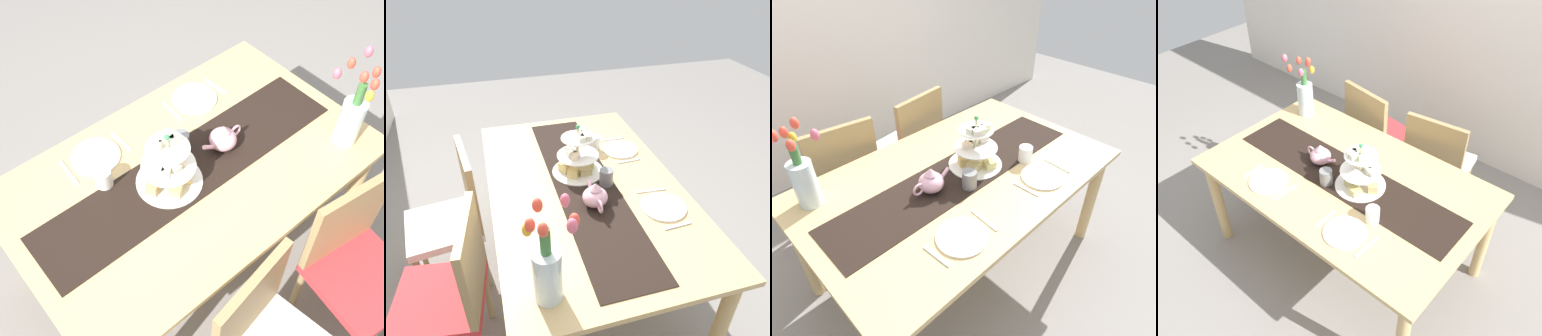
% 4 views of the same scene
% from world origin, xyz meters
% --- Properties ---
extents(ground_plane, '(8.00, 8.00, 0.00)m').
position_xyz_m(ground_plane, '(0.00, 0.00, 0.00)').
color(ground_plane, gray).
extents(dining_table, '(1.69, 1.04, 0.73)m').
position_xyz_m(dining_table, '(0.00, 0.00, 0.64)').
color(dining_table, tan).
rests_on(dining_table, ground_plane).
extents(chair_left, '(0.48, 0.48, 0.91)m').
position_xyz_m(chair_left, '(-0.34, 0.75, 0.50)').
color(chair_left, '#9C8254').
rests_on(chair_left, ground_plane).
extents(table_runner, '(1.54, 0.33, 0.00)m').
position_xyz_m(table_runner, '(0.00, 0.00, 0.73)').
color(table_runner, black).
rests_on(table_runner, dining_table).
extents(tiered_cake_stand, '(0.30, 0.30, 0.30)m').
position_xyz_m(tiered_cake_stand, '(0.13, 0.00, 0.83)').
color(tiered_cake_stand, beige).
rests_on(tiered_cake_stand, table_runner).
extents(teapot, '(0.24, 0.13, 0.14)m').
position_xyz_m(teapot, '(-0.20, 0.00, 0.79)').
color(teapot, '#E5A8BC').
rests_on(teapot, table_runner).
extents(tulip_vase, '(0.21, 0.19, 0.46)m').
position_xyz_m(tulip_vase, '(-0.67, 0.34, 0.90)').
color(tulip_vase, silver).
rests_on(tulip_vase, dining_table).
extents(dinner_plate_left, '(0.23, 0.23, 0.01)m').
position_xyz_m(dinner_plate_left, '(-0.31, -0.33, 0.74)').
color(dinner_plate_left, white).
rests_on(dinner_plate_left, dining_table).
extents(fork_left, '(0.02, 0.15, 0.01)m').
position_xyz_m(fork_left, '(-0.46, -0.33, 0.74)').
color(fork_left, silver).
rests_on(fork_left, dining_table).
extents(knife_left, '(0.03, 0.17, 0.01)m').
position_xyz_m(knife_left, '(-0.17, -0.33, 0.74)').
color(knife_left, silver).
rests_on(knife_left, dining_table).
extents(dinner_plate_right, '(0.23, 0.23, 0.01)m').
position_xyz_m(dinner_plate_right, '(0.29, -0.33, 0.74)').
color(dinner_plate_right, white).
rests_on(dinner_plate_right, dining_table).
extents(fork_right, '(0.02, 0.15, 0.01)m').
position_xyz_m(fork_right, '(0.15, -0.33, 0.74)').
color(fork_right, silver).
rests_on(fork_right, dining_table).
extents(knife_right, '(0.02, 0.17, 0.01)m').
position_xyz_m(knife_right, '(0.44, -0.33, 0.74)').
color(knife_right, silver).
rests_on(knife_right, dining_table).
extents(mug_grey, '(0.08, 0.08, 0.09)m').
position_xyz_m(mug_grey, '(-0.04, -0.12, 0.78)').
color(mug_grey, slate).
rests_on(mug_grey, table_runner).
extents(mug_white_text, '(0.08, 0.08, 0.09)m').
position_xyz_m(mug_white_text, '(0.35, -0.17, 0.78)').
color(mug_white_text, white).
rests_on(mug_white_text, dining_table).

